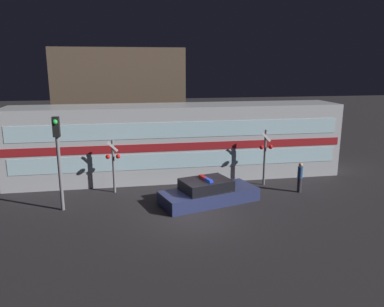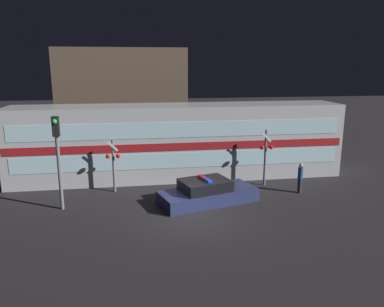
{
  "view_description": "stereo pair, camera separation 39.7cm",
  "coord_description": "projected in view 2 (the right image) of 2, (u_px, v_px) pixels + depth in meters",
  "views": [
    {
      "loc": [
        -2.83,
        -15.55,
        6.68
      ],
      "look_at": [
        0.62,
        3.91,
        1.97
      ],
      "focal_mm": 35.0,
      "sensor_mm": 36.0,
      "label": 1
    },
    {
      "loc": [
        -2.43,
        -15.62,
        6.68
      ],
      "look_at": [
        0.62,
        3.91,
        1.97
      ],
      "focal_mm": 35.0,
      "sensor_mm": 36.0,
      "label": 2
    }
  ],
  "objects": [
    {
      "name": "ground_plane",
      "position": [
        192.0,
        216.0,
        16.92
      ],
      "size": [
        120.0,
        120.0,
        0.0
      ],
      "primitive_type": "plane",
      "color": "#262326"
    },
    {
      "name": "pedestrian",
      "position": [
        300.0,
        178.0,
        19.81
      ],
      "size": [
        0.27,
        0.27,
        1.62
      ],
      "color": "#2D2833",
      "rests_on": "ground_plane"
    },
    {
      "name": "police_car",
      "position": [
        207.0,
        193.0,
        18.5
      ],
      "size": [
        5.17,
        3.2,
        1.31
      ],
      "rotation": [
        0.0,
        0.0,
        0.29
      ],
      "color": "navy",
      "rests_on": "ground_plane"
    },
    {
      "name": "crossing_signal_far",
      "position": [
        113.0,
        162.0,
        19.74
      ],
      "size": [
        0.77,
        0.33,
        2.87
      ],
      "color": "slate",
      "rests_on": "ground_plane"
    },
    {
      "name": "crossing_signal_near",
      "position": [
        266.0,
        154.0,
        20.82
      ],
      "size": [
        0.77,
        0.33,
        3.17
      ],
      "color": "slate",
      "rests_on": "ground_plane"
    },
    {
      "name": "traffic_light_corner",
      "position": [
        58.0,
        150.0,
        17.09
      ],
      "size": [
        0.3,
        0.46,
        4.41
      ],
      "color": "slate",
      "rests_on": "ground_plane"
    },
    {
      "name": "train",
      "position": [
        179.0,
        141.0,
        22.42
      ],
      "size": [
        19.48,
        3.0,
        4.38
      ],
      "color": "#B7BABF",
      "rests_on": "ground_plane"
    },
    {
      "name": "building_left",
      "position": [
        123.0,
        101.0,
        29.22
      ],
      "size": [
        9.51,
        4.92,
        7.86
      ],
      "color": "brown",
      "rests_on": "ground_plane"
    }
  ]
}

